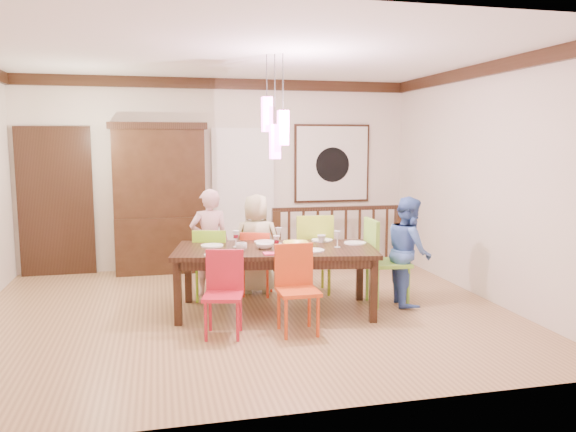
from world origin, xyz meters
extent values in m
plane|color=olive|center=(0.00, 0.00, 0.00)|extent=(6.00, 6.00, 0.00)
plane|color=white|center=(0.00, 0.00, 2.90)|extent=(6.00, 6.00, 0.00)
plane|color=beige|center=(0.00, 2.50, 1.45)|extent=(6.00, 0.00, 6.00)
plane|color=beige|center=(3.00, 0.00, 1.45)|extent=(0.00, 5.00, 5.00)
cube|color=black|center=(-2.40, 2.45, 1.05)|extent=(1.04, 0.07, 2.24)
cube|color=silver|center=(0.35, 2.46, 1.05)|extent=(0.97, 0.05, 2.22)
cube|color=black|center=(1.80, 2.47, 1.60)|extent=(1.25, 0.04, 1.25)
cube|color=silver|center=(1.80, 2.44, 1.60)|extent=(1.18, 0.02, 1.18)
cylinder|color=black|center=(1.80, 2.43, 1.58)|extent=(0.56, 0.01, 0.56)
cube|color=#FF4CCD|center=(0.26, -0.01, 2.25)|extent=(0.11, 0.11, 0.38)
cylinder|color=black|center=(0.26, -0.01, 2.67)|extent=(0.01, 0.01, 0.46)
cube|color=#FF4CCD|center=(0.42, -0.11, 2.10)|extent=(0.11, 0.11, 0.38)
cylinder|color=black|center=(0.42, -0.11, 2.59)|extent=(0.01, 0.01, 0.61)
cube|color=#FF4CCD|center=(0.34, -0.06, 1.95)|extent=(0.11, 0.11, 0.38)
cylinder|color=black|center=(0.34, -0.06, 2.52)|extent=(0.01, 0.01, 0.76)
cube|color=black|center=(0.34, -0.06, 0.72)|extent=(2.41, 1.42, 0.05)
cube|color=black|center=(-0.71, 0.37, 0.35)|extent=(0.09, 0.09, 0.70)
cube|color=black|center=(1.39, 0.37, 0.35)|extent=(0.09, 0.09, 0.70)
cube|color=black|center=(-0.71, -0.49, 0.35)|extent=(0.09, 0.09, 0.70)
cube|color=black|center=(1.39, -0.49, 0.35)|extent=(0.09, 0.09, 0.70)
cube|color=black|center=(0.34, 0.39, 0.65)|extent=(2.04, 0.41, 0.10)
cube|color=black|center=(0.34, -0.51, 0.65)|extent=(2.04, 0.41, 0.10)
cube|color=#85D125|center=(-0.32, 0.62, 0.43)|extent=(0.50, 0.50, 0.04)
cube|color=#85D125|center=(-0.32, 0.62, 0.67)|extent=(0.40, 0.15, 0.44)
cylinder|color=#85D125|center=(-0.48, 0.46, 0.21)|extent=(0.03, 0.03, 0.42)
cylinder|color=#85D125|center=(-0.15, 0.46, 0.21)|extent=(0.03, 0.03, 0.42)
cylinder|color=#85D125|center=(-0.48, 0.79, 0.21)|extent=(0.03, 0.03, 0.42)
cylinder|color=#85D125|center=(-0.15, 0.79, 0.21)|extent=(0.03, 0.03, 0.42)
cube|color=#EF4523|center=(0.26, 0.71, 0.40)|extent=(0.48, 0.48, 0.04)
cube|color=#EF4523|center=(0.26, 0.71, 0.63)|extent=(0.36, 0.16, 0.41)
cylinder|color=#EF4523|center=(0.11, 0.55, 0.20)|extent=(0.03, 0.03, 0.39)
cylinder|color=#EF4523|center=(0.42, 0.55, 0.20)|extent=(0.03, 0.03, 0.39)
cylinder|color=#EF4523|center=(0.11, 0.86, 0.20)|extent=(0.03, 0.03, 0.39)
cylinder|color=#EF4523|center=(0.42, 0.86, 0.20)|extent=(0.03, 0.03, 0.39)
cube|color=#9EC02D|center=(0.96, 0.65, 0.50)|extent=(0.50, 0.50, 0.04)
cube|color=#9EC02D|center=(0.96, 0.65, 0.78)|extent=(0.47, 0.08, 0.51)
cylinder|color=#9EC02D|center=(0.77, 0.46, 0.25)|extent=(0.04, 0.04, 0.49)
cylinder|color=#9EC02D|center=(1.15, 0.46, 0.25)|extent=(0.04, 0.04, 0.49)
cylinder|color=#9EC02D|center=(0.77, 0.84, 0.25)|extent=(0.04, 0.04, 0.49)
cylinder|color=#9EC02D|center=(1.15, 0.84, 0.25)|extent=(0.04, 0.04, 0.49)
cube|color=#B21B2B|center=(-0.34, -0.75, 0.41)|extent=(0.46, 0.46, 0.04)
cube|color=#B21B2B|center=(-0.34, -0.75, 0.64)|extent=(0.38, 0.12, 0.42)
cylinder|color=#B21B2B|center=(-0.50, -0.91, 0.20)|extent=(0.03, 0.03, 0.40)
cylinder|color=#B21B2B|center=(-0.18, -0.91, 0.20)|extent=(0.03, 0.03, 0.40)
cylinder|color=#B21B2B|center=(-0.50, -0.59, 0.20)|extent=(0.03, 0.03, 0.40)
cylinder|color=#B21B2B|center=(-0.18, -0.59, 0.20)|extent=(0.03, 0.03, 0.40)
cube|color=#C54217|center=(0.41, -0.83, 0.44)|extent=(0.41, 0.41, 0.04)
cube|color=#C54217|center=(0.41, -0.83, 0.68)|extent=(0.41, 0.04, 0.45)
cylinder|color=#C54217|center=(0.25, -1.00, 0.21)|extent=(0.03, 0.03, 0.43)
cylinder|color=#C54217|center=(0.58, -1.00, 0.21)|extent=(0.03, 0.03, 0.43)
cylinder|color=#C54217|center=(0.25, -0.67, 0.21)|extent=(0.03, 0.03, 0.43)
cylinder|color=#C54217|center=(0.58, -0.67, 0.21)|extent=(0.03, 0.03, 0.43)
cube|color=#79BD3A|center=(1.72, -0.06, 0.50)|extent=(0.49, 0.49, 0.04)
cube|color=#79BD3A|center=(1.72, -0.06, 0.78)|extent=(0.07, 0.47, 0.51)
cylinder|color=#79BD3A|center=(1.53, -0.25, 0.25)|extent=(0.04, 0.04, 0.49)
cylinder|color=#79BD3A|center=(1.91, -0.25, 0.25)|extent=(0.04, 0.04, 0.49)
cylinder|color=#79BD3A|center=(1.53, 0.13, 0.25)|extent=(0.04, 0.04, 0.49)
cylinder|color=#79BD3A|center=(1.91, 0.13, 0.25)|extent=(0.04, 0.04, 0.49)
cube|color=black|center=(-0.92, 2.28, 0.42)|extent=(1.31, 0.44, 0.84)
cube|color=black|center=(-0.92, 2.30, 1.50)|extent=(1.31, 0.40, 1.31)
cube|color=black|center=(-0.92, 2.49, 1.50)|extent=(1.13, 0.02, 1.13)
cube|color=black|center=(-0.92, 2.30, 2.18)|extent=(1.41, 0.44, 0.10)
cube|color=black|center=(0.77, 1.95, 0.46)|extent=(0.12, 0.12, 0.92)
cube|color=black|center=(2.75, 1.95, 0.46)|extent=(0.12, 0.12, 0.92)
cube|color=black|center=(1.76, 1.95, 0.93)|extent=(2.09, 0.14, 0.06)
cube|color=black|center=(1.76, 1.95, 0.05)|extent=(1.97, 0.12, 0.05)
imported|color=beige|center=(-0.33, 0.82, 0.68)|extent=(0.51, 0.34, 1.36)
imported|color=beige|center=(0.27, 0.81, 0.64)|extent=(0.68, 0.50, 1.29)
imported|color=#436ABC|center=(1.96, -0.11, 0.65)|extent=(0.59, 0.71, 1.31)
imported|color=gold|center=(0.56, -0.13, 0.79)|extent=(0.32, 0.32, 0.07)
imported|color=white|center=(0.21, -0.08, 0.78)|extent=(0.25, 0.25, 0.06)
imported|color=silver|center=(-0.07, -0.17, 0.80)|extent=(0.14, 0.14, 0.09)
imported|color=silver|center=(0.94, 0.13, 0.80)|extent=(0.12, 0.12, 0.09)
cylinder|color=white|center=(-0.36, 0.20, 0.76)|extent=(0.26, 0.26, 0.01)
cylinder|color=white|center=(0.29, 0.30, 0.76)|extent=(0.26, 0.26, 0.01)
cylinder|color=white|center=(0.99, 0.26, 0.76)|extent=(0.26, 0.26, 0.01)
cylinder|color=white|center=(-0.36, -0.35, 0.76)|extent=(0.26, 0.26, 0.01)
cylinder|color=white|center=(0.70, -0.34, 0.76)|extent=(0.26, 0.26, 0.01)
cylinder|color=white|center=(1.31, -0.01, 0.76)|extent=(0.26, 0.26, 0.01)
cube|color=#D83359|center=(0.23, -0.41, 0.76)|extent=(0.18, 0.14, 0.01)
camera|label=1|loc=(-0.94, -6.22, 1.95)|focal=35.00mm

